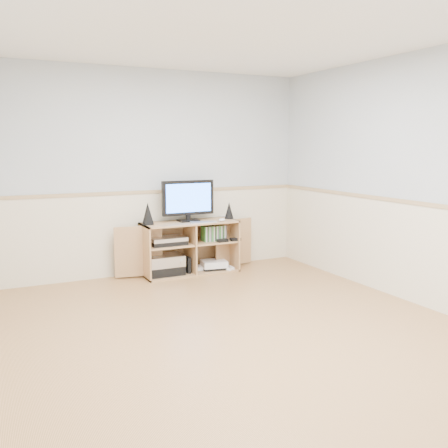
{
  "coord_description": "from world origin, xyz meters",
  "views": [
    {
      "loc": [
        -1.9,
        -3.66,
        1.59
      ],
      "look_at": [
        0.49,
        1.2,
        0.73
      ],
      "focal_mm": 40.0,
      "sensor_mm": 36.0,
      "label": 1
    }
  ],
  "objects_px": {
    "media_cabinet": "(188,246)",
    "monitor": "(188,199)",
    "game_consoles": "(213,265)",
    "keyboard": "(203,222)"
  },
  "relations": [
    {
      "from": "media_cabinet",
      "to": "game_consoles",
      "type": "distance_m",
      "value": 0.41
    },
    {
      "from": "keyboard",
      "to": "media_cabinet",
      "type": "bearing_deg",
      "value": 137.05
    },
    {
      "from": "monitor",
      "to": "keyboard",
      "type": "distance_m",
      "value": 0.35
    },
    {
      "from": "media_cabinet",
      "to": "monitor",
      "type": "xyz_separation_m",
      "value": [
        0.0,
        -0.01,
        0.6
      ]
    },
    {
      "from": "monitor",
      "to": "keyboard",
      "type": "xyz_separation_m",
      "value": [
        0.12,
        -0.19,
        -0.27
      ]
    },
    {
      "from": "monitor",
      "to": "game_consoles",
      "type": "bearing_deg",
      "value": -11.21
    },
    {
      "from": "monitor",
      "to": "game_consoles",
      "type": "height_order",
      "value": "monitor"
    },
    {
      "from": "keyboard",
      "to": "game_consoles",
      "type": "distance_m",
      "value": 0.63
    },
    {
      "from": "media_cabinet",
      "to": "monitor",
      "type": "distance_m",
      "value": 0.6
    },
    {
      "from": "keyboard",
      "to": "game_consoles",
      "type": "height_order",
      "value": "keyboard"
    }
  ]
}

